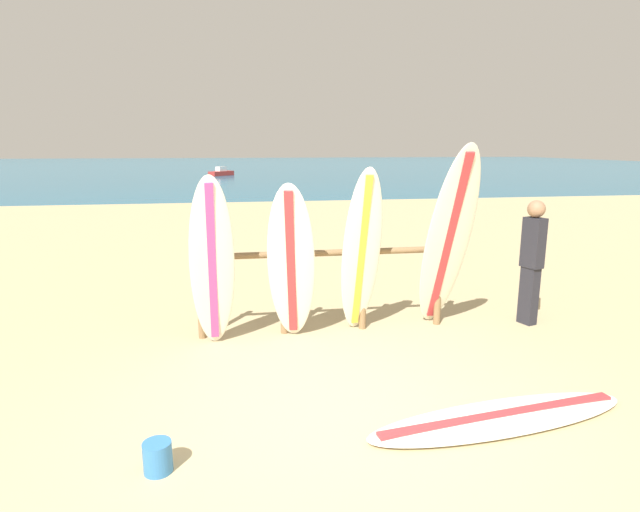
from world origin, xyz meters
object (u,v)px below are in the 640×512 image
surfboard_rack (324,275)px  beachgoer_standing (532,257)px  surfboard_leaning_left (291,265)px  sand_bucket (158,457)px  surfboard_leaning_far_left (212,264)px  surfboard_lying_on_sand (501,417)px  small_boat_offshore (221,172)px  surfboard_leaning_center_left (361,253)px  surfboard_leaning_center (448,241)px

surfboard_rack → beachgoer_standing: 2.74m
surfboard_leaning_left → sand_bucket: 2.74m
surfboard_leaning_far_left → surfboard_lying_on_sand: (2.48, -2.03, -0.99)m
surfboard_leaning_left → sand_bucket: (-1.24, -2.29, -0.86)m
surfboard_rack → sand_bucket: 3.22m
small_boat_offshore → sand_bucket: (0.39, -38.05, -0.14)m
surfboard_leaning_center_left → surfboard_leaning_center: size_ratio=0.89×
sand_bucket → surfboard_leaning_far_left: bearing=81.5°
surfboard_leaning_far_left → surfboard_leaning_center_left: size_ratio=0.97×
surfboard_leaning_center_left → beachgoer_standing: 2.32m
surfboard_leaning_far_left → surfboard_leaning_center_left: (1.76, 0.14, 0.03)m
surfboard_leaning_center → small_boat_offshore: size_ratio=1.14×
surfboard_lying_on_sand → surfboard_leaning_center: bearing=80.9°
surfboard_leaning_center_left → surfboard_leaning_left: bearing=-172.2°
surfboard_leaning_center → surfboard_lying_on_sand: 2.39m
surfboard_leaning_far_left → surfboard_lying_on_sand: surfboard_leaning_far_left is taller
surfboard_rack → small_boat_offshore: surfboard_rack is taller
surfboard_leaning_far_left → surfboard_leaning_center_left: bearing=4.7°
surfboard_lying_on_sand → sand_bucket: 2.83m
surfboard_lying_on_sand → small_boat_offshore: 37.95m
surfboard_leaning_left → sand_bucket: size_ratio=8.43×
surfboard_leaning_left → surfboard_leaning_center: size_ratio=0.82×
surfboard_leaning_far_left → surfboard_leaning_left: (0.90, 0.03, -0.05)m
surfboard_rack → surfboard_leaning_center: (1.46, -0.37, 0.45)m
surfboard_rack → surfboard_lying_on_sand: size_ratio=1.24×
surfboard_leaning_left → surfboard_lying_on_sand: 2.76m
surfboard_lying_on_sand → surfboard_rack: bearing=114.9°
surfboard_lying_on_sand → beachgoer_standing: beachgoer_standing is taller
surfboard_leaning_far_left → small_boat_offshore: surfboard_leaning_far_left is taller
beachgoer_standing → small_boat_offshore: size_ratio=0.79×
surfboard_rack → surfboard_leaning_far_left: 1.44m
surfboard_rack → surfboard_lying_on_sand: (1.13, -2.43, -0.70)m
surfboard_leaning_far_left → beachgoer_standing: 4.09m
surfboard_leaning_far_left → surfboard_leaning_center_left: surfboard_leaning_center_left is taller
sand_bucket → small_boat_offshore: bearing=90.6°
surfboard_leaning_center_left → beachgoer_standing: surfboard_leaning_center_left is taller
surfboard_leaning_center_left → surfboard_lying_on_sand: 2.50m
beachgoer_standing → small_boat_offshore: (-4.81, 35.55, -0.65)m
surfboard_leaning_left → small_boat_offshore: 35.81m
surfboard_leaning_center_left → surfboard_leaning_center: surfboard_leaning_center is taller
surfboard_leaning_center_left → sand_bucket: size_ratio=9.10×
small_boat_offshore → surfboard_lying_on_sand: bearing=-85.2°
surfboard_lying_on_sand → surfboard_leaning_far_left: bearing=140.7°
surfboard_leaning_center_left → surfboard_lying_on_sand: (0.72, -2.17, -1.02)m
surfboard_rack → surfboard_leaning_far_left: surfboard_leaning_far_left is taller
surfboard_leaning_left → surfboard_leaning_center: (1.91, 0.01, 0.21)m
surfboard_leaning_far_left → beachgoer_standing: (4.08, 0.24, -0.12)m
surfboard_leaning_center → surfboard_lying_on_sand: surfboard_leaning_center is taller
surfboard_rack → sand_bucket: (-1.69, -2.67, -0.62)m
surfboard_leaning_left → small_boat_offshore: surfboard_leaning_left is taller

